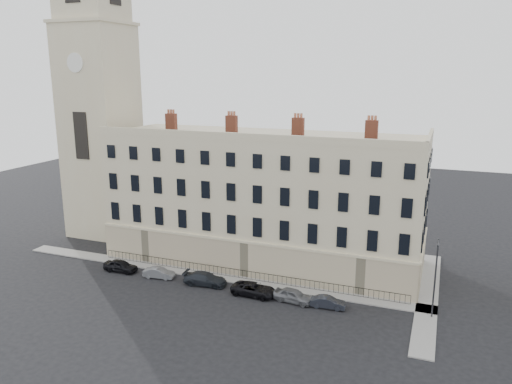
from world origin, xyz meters
TOP-DOWN VIEW (x-y plane):
  - ground at (0.00, 0.00)m, footprint 160.00×160.00m
  - terrace at (-5.97, 11.97)m, footprint 36.22×12.22m
  - church_tower at (-30.00, 14.00)m, footprint 8.00×8.13m
  - pavement_terrace at (-10.00, 5.00)m, footprint 48.00×2.00m
  - pavement_east_return at (13.00, 8.00)m, footprint 2.00×24.00m
  - railings at (-6.00, 5.40)m, footprint 35.00×0.04m
  - car_a at (-19.66, 2.50)m, footprint 3.96×1.66m
  - car_b at (-14.67, 2.48)m, footprint 3.58×1.63m
  - car_c at (-9.12, 2.63)m, footprint 4.81×2.32m
  - car_d at (-3.40, 2.10)m, footprint 4.69×2.27m
  - car_e at (0.73, 2.10)m, footprint 4.10×2.02m
  - car_f at (4.18, 2.09)m, footprint 3.44×1.42m
  - streetlamp at (13.51, 3.40)m, footprint 0.18×1.65m

SIDE VIEW (x-z plane):
  - ground at x=0.00m, z-range 0.00..0.00m
  - pavement_terrace at x=-10.00m, z-range 0.00..0.12m
  - pavement_east_return at x=13.00m, z-range 0.00..0.12m
  - railings at x=-6.00m, z-range 0.07..1.03m
  - car_f at x=4.18m, z-range 0.00..1.11m
  - car_b at x=-14.67m, z-range 0.00..1.14m
  - car_d at x=-3.40m, z-range 0.00..1.28m
  - car_a at x=-19.66m, z-range 0.00..1.34m
  - car_e at x=0.73m, z-range 0.00..1.34m
  - car_c at x=-9.12m, z-range 0.00..1.35m
  - streetlamp at x=13.51m, z-range 0.41..8.03m
  - terrace at x=-5.97m, z-range -1.00..16.00m
  - church_tower at x=-30.00m, z-range -3.34..40.66m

